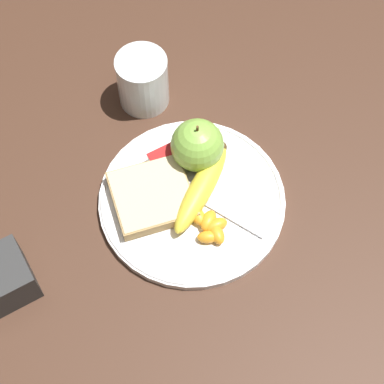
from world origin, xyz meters
TOP-DOWN VIEW (x-y plane):
  - ground_plane at (0.00, 0.00)m, footprint 3.00×3.00m
  - plate at (0.00, 0.00)m, footprint 0.27×0.27m
  - juice_glass at (0.03, 0.20)m, footprint 0.08×0.08m
  - apple at (0.04, 0.05)m, footprint 0.08×0.08m
  - banana at (0.02, 0.01)m, footprint 0.15×0.11m
  - bread_slice at (-0.05, 0.03)m, footprint 0.13×0.12m
  - fork at (0.01, -0.01)m, footprint 0.10×0.17m
  - jam_packet at (-0.01, 0.07)m, footprint 0.04×0.04m
  - orange_segment_0 at (-0.03, -0.03)m, footprint 0.03×0.02m
  - orange_segment_1 at (-0.02, -0.02)m, footprint 0.04×0.03m
  - orange_segment_2 at (-0.01, -0.03)m, footprint 0.02×0.03m
  - orange_segment_3 at (0.00, -0.05)m, footprint 0.04×0.03m
  - orange_segment_4 at (-0.01, -0.07)m, footprint 0.03×0.03m
  - orange_segment_5 at (0.00, -0.07)m, footprint 0.02×0.03m
  - orange_segment_6 at (0.01, -0.06)m, footprint 0.03×0.02m
  - condiment_caddy at (-0.28, 0.01)m, footprint 0.07×0.07m

SIDE VIEW (x-z plane):
  - ground_plane at x=0.00m, z-range 0.00..0.00m
  - plate at x=0.00m, z-range 0.00..0.02m
  - fork at x=0.01m, z-range 0.01..0.02m
  - orange_segment_4 at x=-0.01m, z-range 0.01..0.03m
  - orange_segment_0 at x=-0.03m, z-range 0.01..0.03m
  - orange_segment_5 at x=0.00m, z-range 0.01..0.03m
  - orange_segment_2 at x=-0.01m, z-range 0.01..0.03m
  - orange_segment_6 at x=0.01m, z-range 0.01..0.03m
  - orange_segment_1 at x=-0.02m, z-range 0.01..0.03m
  - orange_segment_3 at x=0.00m, z-range 0.01..0.03m
  - jam_packet at x=-0.01m, z-range 0.01..0.03m
  - bread_slice at x=-0.05m, z-range 0.01..0.03m
  - banana at x=0.02m, z-range 0.01..0.05m
  - condiment_caddy at x=-0.28m, z-range 0.00..0.06m
  - juice_glass at x=0.03m, z-range 0.00..0.09m
  - apple at x=0.04m, z-range 0.01..0.09m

